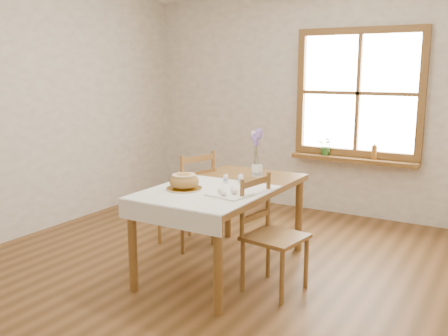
# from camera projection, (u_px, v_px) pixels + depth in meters

# --- Properties ---
(ground) EXTENTS (5.00, 5.00, 0.00)m
(ground) POSITION_uv_depth(u_px,v_px,m) (206.00, 280.00, 4.13)
(ground) COLOR brown
(ground) RESTS_ON ground
(room_walls) EXTENTS (4.60, 5.10, 2.65)m
(room_walls) POSITION_uv_depth(u_px,v_px,m) (204.00, 71.00, 3.80)
(room_walls) COLOR white
(room_walls) RESTS_ON ground
(window) EXTENTS (1.46, 0.08, 1.46)m
(window) POSITION_uv_depth(u_px,v_px,m) (358.00, 93.00, 5.68)
(window) COLOR brown
(window) RESTS_ON ground
(window_sill) EXTENTS (1.46, 0.20, 0.05)m
(window_sill) POSITION_uv_depth(u_px,v_px,m) (353.00, 160.00, 5.77)
(window_sill) COLOR brown
(window_sill) RESTS_ON ground
(dining_table) EXTENTS (0.90, 1.60, 0.75)m
(dining_table) POSITION_uv_depth(u_px,v_px,m) (224.00, 195.00, 4.25)
(dining_table) COLOR brown
(dining_table) RESTS_ON ground
(table_linen) EXTENTS (0.91, 0.99, 0.01)m
(table_linen) POSITION_uv_depth(u_px,v_px,m) (205.00, 192.00, 3.98)
(table_linen) COLOR white
(table_linen) RESTS_ON dining_table
(chair_left) EXTENTS (0.57, 0.56, 0.95)m
(chair_left) POSITION_uv_depth(u_px,v_px,m) (186.00, 198.00, 4.90)
(chair_left) COLOR brown
(chair_left) RESTS_ON ground
(chair_right) EXTENTS (0.49, 0.48, 0.90)m
(chair_right) POSITION_uv_depth(u_px,v_px,m) (275.00, 235.00, 3.88)
(chair_right) COLOR brown
(chair_right) RESTS_ON ground
(bread_plate) EXTENTS (0.32, 0.32, 0.02)m
(bread_plate) POSITION_uv_depth(u_px,v_px,m) (184.00, 189.00, 4.04)
(bread_plate) COLOR silver
(bread_plate) RESTS_ON table_linen
(bread_loaf) EXTENTS (0.24, 0.24, 0.13)m
(bread_loaf) POSITION_uv_depth(u_px,v_px,m) (184.00, 180.00, 4.03)
(bread_loaf) COLOR #A4763A
(bread_loaf) RESTS_ON bread_plate
(egg_napkin) EXTENTS (0.33, 0.29, 0.01)m
(egg_napkin) POSITION_uv_depth(u_px,v_px,m) (229.00, 195.00, 3.85)
(egg_napkin) COLOR white
(egg_napkin) RESTS_ON table_linen
(eggs) EXTENTS (0.25, 0.23, 0.05)m
(eggs) POSITION_uv_depth(u_px,v_px,m) (229.00, 191.00, 3.84)
(eggs) COLOR white
(eggs) RESTS_ON egg_napkin
(salt_shaker) EXTENTS (0.05, 0.05, 0.08)m
(salt_shaker) POSITION_uv_depth(u_px,v_px,m) (226.00, 179.00, 4.26)
(salt_shaker) COLOR silver
(salt_shaker) RESTS_ON table_linen
(pepper_shaker) EXTENTS (0.05, 0.05, 0.09)m
(pepper_shaker) POSITION_uv_depth(u_px,v_px,m) (241.00, 179.00, 4.23)
(pepper_shaker) COLOR silver
(pepper_shaker) RESTS_ON table_linen
(flower_vase) EXTENTS (0.10, 0.10, 0.11)m
(flower_vase) POSITION_uv_depth(u_px,v_px,m) (257.00, 172.00, 4.53)
(flower_vase) COLOR silver
(flower_vase) RESTS_ON dining_table
(lavender_bouquet) EXTENTS (0.17, 0.17, 0.33)m
(lavender_bouquet) POSITION_uv_depth(u_px,v_px,m) (257.00, 148.00, 4.49)
(lavender_bouquet) COLOR #75589C
(lavender_bouquet) RESTS_ON flower_vase
(potted_plant) EXTENTS (0.25, 0.26, 0.17)m
(potted_plant) POSITION_uv_depth(u_px,v_px,m) (326.00, 148.00, 5.91)
(potted_plant) COLOR #346F2C
(potted_plant) RESTS_ON window_sill
(amber_bottle) EXTENTS (0.08, 0.08, 0.17)m
(amber_bottle) POSITION_uv_depth(u_px,v_px,m) (374.00, 152.00, 5.63)
(amber_bottle) COLOR #AB691F
(amber_bottle) RESTS_ON window_sill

